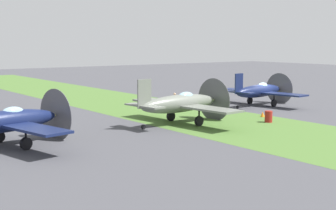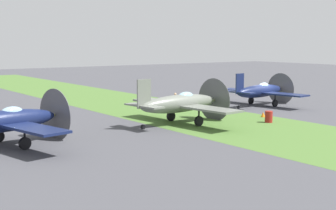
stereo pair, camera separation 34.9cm
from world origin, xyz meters
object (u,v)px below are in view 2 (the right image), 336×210
at_px(ground_crew_chief, 211,89).
at_px(airplane_wingman, 181,103).
at_px(airplane_lead, 261,91).
at_px(runway_marker_cone, 263,114).
at_px(ground_crew_mechanic, 175,102).
at_px(airplane_trail, 5,121).
at_px(fuel_drum, 269,117).

bearing_deg(ground_crew_chief, airplane_wingman, 75.32).
distance_m(airplane_lead, runway_marker_cone, 7.67).
height_order(airplane_lead, ground_crew_chief, airplane_lead).
bearing_deg(runway_marker_cone, airplane_lead, 135.53).
height_order(airplane_wingman, ground_crew_mechanic, airplane_wingman).
bearing_deg(ground_crew_mechanic, runway_marker_cone, -105.95).
relative_size(airplane_trail, fuel_drum, 11.66).
xyz_separation_m(airplane_trail, ground_crew_mechanic, (-6.09, 17.21, -0.64)).
height_order(ground_crew_chief, runway_marker_cone, ground_crew_chief).
bearing_deg(airplane_trail, airplane_wingman, 80.82).
relative_size(airplane_wingman, fuel_drum, 11.88).
xyz_separation_m(airplane_wingman, fuel_drum, (3.45, 6.03, -1.14)).
bearing_deg(fuel_drum, runway_marker_cone, 142.38).
xyz_separation_m(ground_crew_chief, runway_marker_cone, (14.42, -6.55, -0.69)).
distance_m(ground_crew_mechanic, fuel_drum, 9.37).
bearing_deg(airplane_lead, fuel_drum, -49.56).
bearing_deg(ground_crew_mechanic, fuel_drum, -122.47).
relative_size(airplane_lead, ground_crew_mechanic, 5.68).
height_order(airplane_lead, airplane_trail, airplane_trail).
distance_m(ground_crew_mechanic, runway_marker_cone, 8.00).
bearing_deg(airplane_trail, fuel_drum, 70.17).
relative_size(airplane_lead, airplane_trail, 0.94).
height_order(airplane_trail, ground_crew_chief, airplane_trail).
height_order(airplane_lead, fuel_drum, airplane_lead).
xyz_separation_m(airplane_lead, ground_crew_mechanic, (-1.37, -9.50, -0.54)).
relative_size(airplane_wingman, airplane_trail, 1.02).
bearing_deg(ground_crew_chief, airplane_trail, 58.74).
distance_m(ground_crew_chief, fuel_drum, 18.62).
distance_m(airplane_lead, fuel_drum, 10.44).
bearing_deg(ground_crew_mechanic, ground_crew_chief, -12.28).
bearing_deg(ground_crew_chief, ground_crew_mechanic, 68.03).
bearing_deg(airplane_trail, runway_marker_cone, 76.82).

